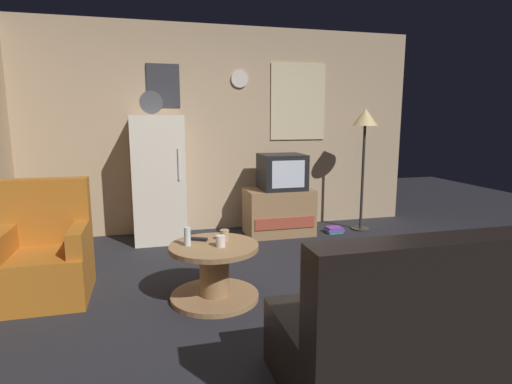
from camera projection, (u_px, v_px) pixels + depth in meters
ground_plane at (280, 303)px, 3.32m from camera, size 12.00×12.00×0.00m
wall_with_art at (224, 130)px, 5.43m from camera, size 5.20×0.12×2.62m
fridge at (159, 178)px, 4.94m from camera, size 0.60×0.62×1.77m
tv_stand at (279, 212)px, 5.27m from camera, size 0.84×0.53×0.58m
crt_tv at (282, 172)px, 5.19m from camera, size 0.54×0.51×0.44m
standing_lamp at (365, 127)px, 5.29m from camera, size 0.32×0.32×1.59m
coffee_table at (214, 272)px, 3.37m from camera, size 0.72×0.72×0.46m
wine_glass at (187, 236)px, 3.29m from camera, size 0.05×0.05×0.15m
mug_ceramic_white at (221, 241)px, 3.26m from camera, size 0.08×0.08×0.09m
mug_ceramic_tan at (224, 235)px, 3.44m from camera, size 0.08×0.08×0.09m
remote_control at (198, 239)px, 3.44m from camera, size 0.15×0.11×0.02m
armchair at (46, 257)px, 3.40m from camera, size 0.68×0.68×0.96m
couch at (436, 331)px, 2.27m from camera, size 1.70×0.80×0.92m
book_stack at (334, 230)px, 5.36m from camera, size 0.22×0.17×0.08m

